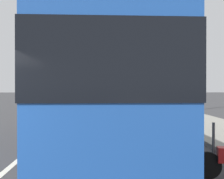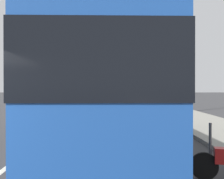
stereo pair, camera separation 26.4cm
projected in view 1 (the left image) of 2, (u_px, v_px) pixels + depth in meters
sidewalk_curb at (219, 130)px, 12.58m from camera, size 110.00×3.60×0.14m
lane_divider_line at (52, 132)px, 12.35m from camera, size 110.00×0.16×0.01m
coach_bus at (104, 89)px, 9.31m from camera, size 11.51×2.78×3.39m
car_side_street at (56, 102)px, 24.67m from camera, size 4.73×2.24×1.43m
car_behind_bus at (77, 94)px, 50.95m from camera, size 4.49×2.06×1.49m
car_oncoming at (102, 98)px, 32.79m from camera, size 4.58×2.15×1.45m
utility_pole at (168, 57)px, 21.18m from camera, size 0.25×0.25×8.84m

